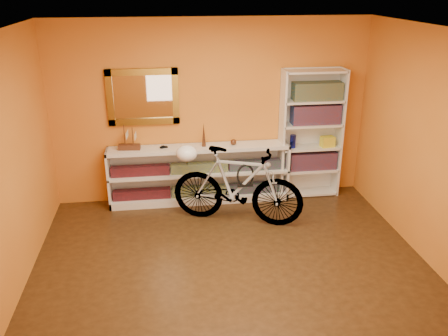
{
  "coord_description": "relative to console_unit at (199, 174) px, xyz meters",
  "views": [
    {
      "loc": [
        -0.71,
        -4.48,
        3.04
      ],
      "look_at": [
        0.0,
        0.7,
        0.95
      ],
      "focal_mm": 37.74,
      "sensor_mm": 36.0,
      "label": 1
    }
  ],
  "objects": [
    {
      "name": "bicycle",
      "position": [
        0.44,
        -0.71,
        0.1
      ],
      "size": [
        1.06,
        1.84,
        1.05
      ],
      "primitive_type": "imported",
      "rotation": [
        0.0,
        0.0,
        1.21
      ],
      "color": "silver",
      "rests_on": "floor"
    },
    {
      "name": "travel_mug",
      "position": [
        1.37,
        0.01,
        0.44
      ],
      "size": [
        0.09,
        0.09,
        0.19
      ],
      "primitive_type": "cylinder",
      "color": "navy",
      "rests_on": "bookcase"
    },
    {
      "name": "right_wall",
      "position": [
        2.46,
        -1.81,
        0.88
      ],
      "size": [
        0.01,
        4.0,
        2.6
      ],
      "primitive_type": "cube",
      "color": "orange",
      "rests_on": "ground"
    },
    {
      "name": "left_wall",
      "position": [
        -2.05,
        -1.81,
        0.88
      ],
      "size": [
        0.01,
        4.0,
        2.6
      ],
      "primitive_type": "cube",
      "color": "orange",
      "rests_on": "ground"
    },
    {
      "name": "cd_row_lower",
      "position": [
        0.0,
        -0.02,
        -0.26
      ],
      "size": [
        2.5,
        0.13,
        0.14
      ],
      "primitive_type": "cube",
      "color": "black",
      "rests_on": "console_unit"
    },
    {
      "name": "cd_row_upper",
      "position": [
        0.0,
        -0.02,
        0.11
      ],
      "size": [
        2.5,
        0.13,
        0.14
      ],
      "primitive_type": "cube",
      "color": "navy",
      "rests_on": "console_unit"
    },
    {
      "name": "decorative_orb",
      "position": [
        0.5,
        0.0,
        0.47
      ],
      "size": [
        0.09,
        0.09,
        0.09
      ],
      "primitive_type": "sphere",
      "color": "#502D1B",
      "rests_on": "console_unit"
    },
    {
      "name": "back_wall",
      "position": [
        0.21,
        0.19,
        0.88
      ],
      "size": [
        4.5,
        0.01,
        2.6
      ],
      "primitive_type": "cube",
      "color": "orange",
      "rests_on": "ground"
    },
    {
      "name": "ceiling",
      "position": [
        0.21,
        -1.81,
        2.18
      ],
      "size": [
        4.5,
        4.0,
        0.01
      ],
      "primitive_type": "cube",
      "color": "silver",
      "rests_on": "ground"
    },
    {
      "name": "bookcase",
      "position": [
        1.64,
        0.03,
        0.52
      ],
      "size": [
        0.9,
        0.3,
        1.9
      ],
      "primitive_type": null,
      "color": "silver",
      "rests_on": "floor"
    },
    {
      "name": "book_row_b",
      "position": [
        1.69,
        0.03,
        0.83
      ],
      "size": [
        0.7,
        0.22,
        0.28
      ],
      "primitive_type": "cube",
      "color": "maroon",
      "rests_on": "bookcase"
    },
    {
      "name": "red_tin",
      "position": [
        1.44,
        0.06,
        1.12
      ],
      "size": [
        0.14,
        0.14,
        0.16
      ],
      "primitive_type": "cube",
      "rotation": [
        0.0,
        0.0,
        0.15
      ],
      "color": "maroon",
      "rests_on": "bookcase"
    },
    {
      "name": "book_row_a",
      "position": [
        1.69,
        0.03,
        0.12
      ],
      "size": [
        0.7,
        0.22,
        0.26
      ],
      "primitive_type": "cube",
      "color": "maroon",
      "rests_on": "bookcase"
    },
    {
      "name": "floor",
      "position": [
        0.21,
        -1.81,
        -0.43
      ],
      "size": [
        4.5,
        4.0,
        0.01
      ],
      "primitive_type": "cube",
      "color": "black",
      "rests_on": "ground"
    },
    {
      "name": "yellow_bag",
      "position": [
        1.89,
        -0.01,
        0.42
      ],
      "size": [
        0.21,
        0.15,
        0.15
      ],
      "primitive_type": "cube",
      "rotation": [
        0.0,
        0.0,
        0.14
      ],
      "color": "yellow",
      "rests_on": "bookcase"
    },
    {
      "name": "wall_socket",
      "position": [
        1.11,
        0.17,
        -0.17
      ],
      "size": [
        0.09,
        0.02,
        0.09
      ],
      "primitive_type": "cube",
      "color": "silver",
      "rests_on": "back_wall"
    },
    {
      "name": "helmet",
      "position": [
        -0.2,
        -0.47,
        0.5
      ],
      "size": [
        0.29,
        0.27,
        0.22
      ],
      "primitive_type": "ellipsoid",
      "color": "white",
      "rests_on": "bicycle"
    },
    {
      "name": "bronze_ornament",
      "position": [
        0.07,
        0.0,
        0.6
      ],
      "size": [
        0.06,
        0.06,
        0.35
      ],
      "primitive_type": "cone",
      "color": "#502D1B",
      "rests_on": "console_unit"
    },
    {
      "name": "console_unit",
      "position": [
        0.0,
        0.0,
        0.0
      ],
      "size": [
        2.6,
        0.35,
        0.85
      ],
      "primitive_type": null,
      "color": "silver",
      "rests_on": "floor"
    },
    {
      "name": "u_lock",
      "position": [
        0.54,
        -0.75,
        0.26
      ],
      "size": [
        0.23,
        0.02,
        0.23
      ],
      "primitive_type": "torus",
      "rotation": [
        1.57,
        0.0,
        0.0
      ],
      "color": "black",
      "rests_on": "bicycle"
    },
    {
      "name": "gilt_mirror",
      "position": [
        -0.74,
        0.15,
        1.12
      ],
      "size": [
        0.98,
        0.06,
        0.78
      ],
      "primitive_type": "cube",
      "color": "brown",
      "rests_on": "back_wall"
    },
    {
      "name": "model_ship",
      "position": [
        -0.97,
        0.0,
        0.6
      ],
      "size": [
        0.31,
        0.14,
        0.36
      ],
      "primitive_type": null,
      "rotation": [
        0.0,
        0.0,
        -0.09
      ],
      "color": "#412012",
      "rests_on": "console_unit"
    },
    {
      "name": "book_row_c",
      "position": [
        1.69,
        0.03,
        1.16
      ],
      "size": [
        0.7,
        0.22,
        0.25
      ],
      "primitive_type": "cube",
      "color": "#194C5A",
      "rests_on": "bookcase"
    },
    {
      "name": "toy_car",
      "position": [
        -0.49,
        0.0,
        0.43
      ],
      "size": [
        0.0,
        0.0,
        0.0
      ],
      "primitive_type": "imported",
      "rotation": [
        0.0,
        0.0,
        1.92
      ],
      "color": "black",
      "rests_on": "console_unit"
    }
  ]
}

